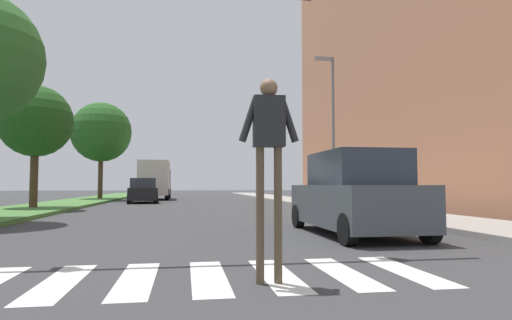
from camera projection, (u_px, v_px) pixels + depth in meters
ground_plane at (189, 203)px, 28.99m from camera, size 140.00×140.00×0.00m
crosswalk at (209, 277)px, 5.58m from camera, size 5.85×2.20×0.01m
median_strip at (67, 204)px, 25.86m from camera, size 3.65×64.00×0.15m
tree_far at (36, 122)px, 20.47m from camera, size 3.38×3.38×5.74m
tree_distant at (101, 132)px, 33.97m from camera, size 4.64×4.64×7.49m
apartment_block_right at (487, 46)px, 24.27m from camera, size 12.47×32.25×17.96m
sidewalk_right at (306, 202)px, 28.24m from camera, size 3.00×64.00×0.15m
street_lamp_right at (331, 117)px, 21.77m from camera, size 1.02×0.24×7.50m
pedestrian_performer at (269, 146)px, 5.30m from camera, size 0.75×0.26×2.49m
suv_crossing at (354, 196)px, 10.40m from camera, size 1.97×4.61×1.97m
sedan_midblock at (143, 191)px, 29.08m from camera, size 2.26×4.73×1.64m
truck_box_delivery at (155, 180)px, 35.60m from camera, size 2.40×6.20×3.10m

